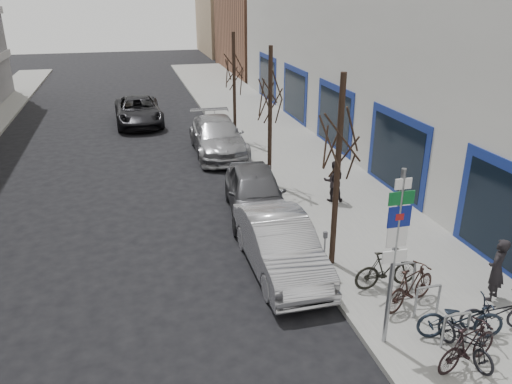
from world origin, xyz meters
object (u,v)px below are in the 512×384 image
meter_back (237,139)px  highway_sign_pole (395,249)px  tree_far (234,61)px  bike_far_curb (497,310)px  bike_rack (428,297)px  tree_mid (270,84)px  meter_front (325,249)px  bike_far_inner (411,286)px  parked_car_front (280,245)px  bike_near_right (468,345)px  bike_mid_curb (461,315)px  bike_mid_inner (387,269)px  pedestrian_near (497,270)px  parked_car_back (218,137)px  pedestrian_far (334,181)px  meter_mid (269,179)px  tree_near (340,127)px  lane_car (138,111)px  parked_car_mid (255,192)px  bike_near_left (466,337)px

meter_back → highway_sign_pole: bearing=-89.0°
tree_far → bike_far_curb: 17.25m
bike_rack → tree_mid: tree_mid is taller
highway_sign_pole → meter_front: 3.39m
bike_far_inner → parked_car_front: size_ratio=0.38×
bike_near_right → bike_mid_curb: size_ratio=0.89×
bike_mid_inner → pedestrian_near: 2.62m
pedestrian_near → parked_car_back: bearing=-103.7°
bike_far_inner → pedestrian_near: (2.18, -0.24, 0.28)m
pedestrian_far → meter_mid: bearing=-3.2°
parked_car_front → pedestrian_near: pedestrian_near is taller
bike_far_inner → tree_far: bearing=-19.6°
tree_near → bike_far_curb: bearing=-56.8°
pedestrian_near → meter_back: bearing=-105.7°
tree_mid → bike_mid_curb: bearing=-81.9°
tree_far → bike_mid_inner: bearing=-86.6°
bike_rack → meter_mid: meter_mid is taller
bike_near_right → highway_sign_pole: bearing=32.9°
highway_sign_pole → lane_car: size_ratio=0.75×
meter_mid → parked_car_mid: bearing=-128.8°
bike_near_right → parked_car_front: bearing=12.1°
tree_near → bike_far_curb: size_ratio=3.30×
highway_sign_pole → pedestrian_far: bearing=75.7°
meter_back → lane_car: lane_car is taller
tree_near → meter_mid: 5.95m
meter_back → bike_mid_inner: 12.11m
tree_near → bike_near_left: bearing=-74.9°
meter_back → bike_far_inner: 13.01m
bike_near_left → bike_near_right: bike_near_right is taller
bike_near_left → parked_car_front: size_ratio=0.34×
parked_car_front → lane_car: bearing=99.7°
bike_far_curb → bike_far_inner: 1.92m
bike_near_left → bike_mid_inner: bearing=89.3°
bike_near_left → bike_near_right: bearing=-126.5°
bike_rack → parked_car_front: size_ratio=0.47×
parked_car_back → meter_mid: bearing=-82.0°
bike_far_inner → lane_car: 21.35m
tree_near → tree_mid: size_ratio=1.00×
highway_sign_pole → bike_mid_inner: highway_sign_pole is taller
meter_front → parked_car_mid: bearing=99.3°
tree_mid → parked_car_front: tree_mid is taller
bike_near_left → parked_car_mid: parked_car_mid is taller
bike_near_left → parked_car_back: bearing=91.5°
meter_back → tree_near: bearing=-87.5°
bike_far_inner → parked_car_back: (-2.23, 13.78, 0.13)m
lane_car → pedestrian_far: pedestrian_far is taller
pedestrian_near → bike_near_right: bearing=10.8°
parked_car_front → lane_car: 18.20m
meter_front → tree_near: bearing=48.0°
tree_mid → bike_mid_inner: (0.86, -8.04, -3.41)m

